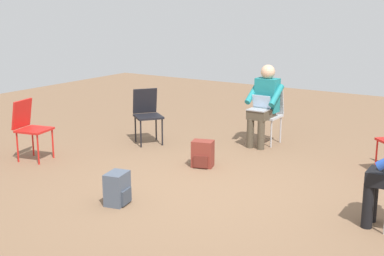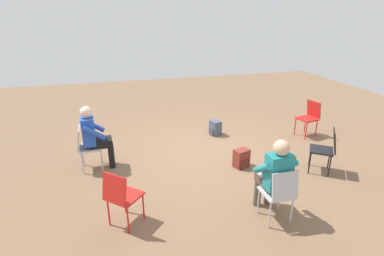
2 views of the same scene
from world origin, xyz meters
The scene contains 7 objects.
ground_plane centered at (0.00, 0.00, 0.00)m, with size 15.38×15.38×0.00m, color brown.
chair_west centered at (-2.71, -0.25, 0.50)m, with size 0.51×0.48×0.85m.
chair_north centered at (-0.32, 2.43, 0.50)m, with size 0.40×0.44×0.85m.
chair_northwest centered at (-1.91, 1.38, 0.50)m, with size 0.58×0.57×0.85m.
person_with_laptop centered at (-0.32, 2.26, 0.69)m, with size 0.49×0.52×1.24m.
backpack_near_laptop_user centered at (-0.57, -0.88, 0.16)m, with size 0.29×0.32×0.36m.
backpack_by_empty_chair centered at (-0.51, 0.79, 0.16)m, with size 0.33×0.30×0.36m.
Camera 1 is at (3.15, -5.08, 2.18)m, focal length 50.00 mm.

